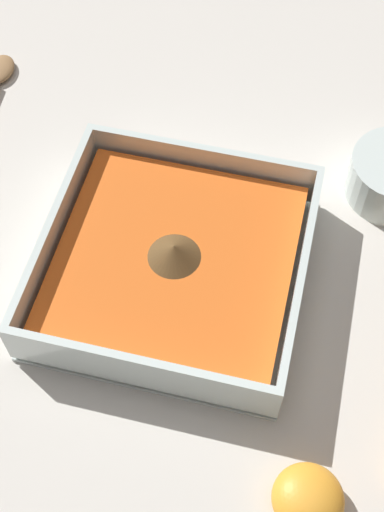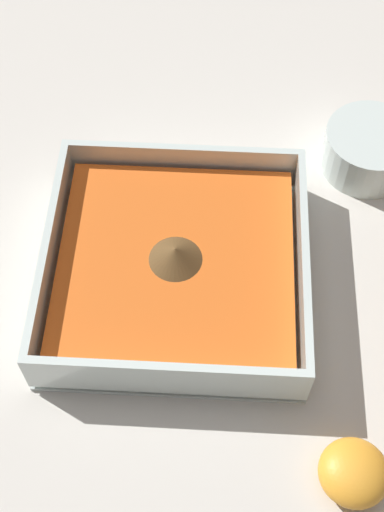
{
  "view_description": "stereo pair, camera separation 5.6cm",
  "coord_description": "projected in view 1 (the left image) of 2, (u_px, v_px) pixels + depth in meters",
  "views": [
    {
      "loc": [
        -0.27,
        -0.04,
        0.5
      ],
      "look_at": [
        0.02,
        0.03,
        0.02
      ],
      "focal_mm": 50.0,
      "sensor_mm": 36.0,
      "label": 1
    },
    {
      "loc": [
        -0.28,
        0.01,
        0.5
      ],
      "look_at": [
        0.02,
        0.03,
        0.02
      ],
      "focal_mm": 50.0,
      "sensor_mm": 36.0,
      "label": 2
    }
  ],
  "objects": [
    {
      "name": "square_dish",
      "position": [
        175.0,
        266.0,
        0.56
      ],
      "size": [
        0.2,
        0.2,
        0.05
      ],
      "color": "silver",
      "rests_on": "ground_plane"
    },
    {
      "name": "lemon_half",
      "position": [
        308.0,
        499.0,
        0.47
      ],
      "size": [
        0.05,
        0.05,
        0.03
      ],
      "color": "orange",
      "rests_on": "ground_plane"
    },
    {
      "name": "ground_plane",
      "position": [
        220.0,
        300.0,
        0.57
      ],
      "size": [
        4.0,
        4.0,
        0.0
      ],
      "primitive_type": "plane",
      "color": "beige"
    }
  ]
}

